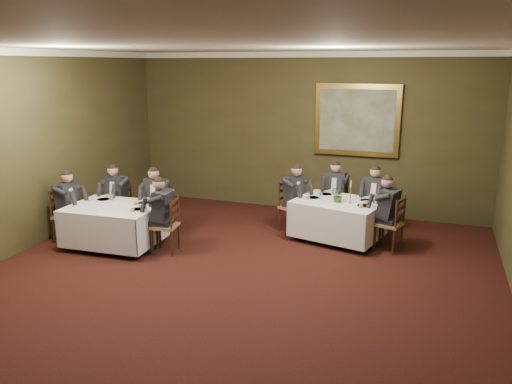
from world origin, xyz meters
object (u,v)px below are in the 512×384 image
Objects in this scene: chair_main_endleft at (292,217)px; centerpiece at (338,195)px; diner_main_backright at (375,207)px; diner_main_endleft at (293,206)px; diner_sec_endright at (165,224)px; diner_main_endright at (389,223)px; chair_sec_endleft at (68,226)px; table_main at (338,217)px; chair_main_backleft at (335,211)px; table_second at (115,222)px; chair_main_backright at (374,218)px; chair_sec_backleft at (119,216)px; diner_sec_endleft at (67,214)px; diner_main_backleft at (335,201)px; chair_sec_endright at (166,237)px; chair_main_endright at (389,235)px; diner_sec_backleft at (118,205)px; chair_sec_backright at (158,220)px; diner_sec_backright at (157,209)px; candlestick at (350,194)px; painting at (357,120)px.

chair_main_endleft is 1.20m from centerpiece.
diner_main_backright is 1.61m from diner_main_endleft.
chair_main_endleft is 0.74× the size of diner_sec_endright.
diner_main_endright is 1.35× the size of chair_sec_endleft.
table_main is 0.92m from chair_main_backleft.
chair_main_backleft and chair_main_endleft have the same top height.
table_second is 4.98m from chair_main_backright.
chair_main_backleft is 0.74× the size of diner_main_backright.
diner_sec_endright is at bearing 158.02° from chair_sec_backleft.
diner_main_endright is at bearing -7.71° from centerpiece.
diner_sec_endleft reaches higher than chair_main_endleft.
chair_main_backright is (0.82, -0.18, -0.23)m from diner_main_backleft.
diner_sec_endright is (1.49, -0.75, 0.23)m from chair_sec_backleft.
diner_main_endright is (0.36, -0.90, 0.00)m from diner_main_backright.
chair_main_backright is at bearing -63.64° from diner_sec_endright.
diner_sec_endright reaches higher than chair_sec_endright.
chair_main_backleft is 3.56× the size of centerpiece.
diner_main_endleft is 1.00× the size of diner_main_endright.
centerpiece reaches higher than chair_sec_endleft.
diner_main_endleft is (0.01, -0.00, 0.23)m from chair_main_endleft.
diner_main_endright is 5.95m from chair_sec_endleft.
chair_sec_endright is (-3.70, -1.45, 0.00)m from chair_main_endright.
diner_sec_backleft reaches higher than chair_sec_endleft.
chair_sec_backright is (-3.96, -1.57, 0.00)m from chair_main_backright.
diner_main_endleft reaches higher than chair_sec_endright.
chair_main_backright is at bearing 128.22° from chair_main_endleft.
chair_main_endleft is at bearing 28.77° from chair_main_backright.
diner_main_backright is 1.64m from chair_main_endleft.
chair_sec_backleft is at bearing 54.50° from chair_sec_endright.
diner_sec_backright is at bearing 29.97° from chair_sec_endright.
diner_main_backright is 1.00× the size of diner_main_endright.
chair_sec_endleft is 5.33m from candlestick.
chair_main_endleft is at bearing -155.56° from diner_sec_backleft.
chair_main_endleft is 2.54m from painting.
chair_main_backright is at bearing 53.11° from centerpiece.
diner_main_backleft is 1.61m from diner_main_endright.
chair_main_endright is 0.99m from candlestick.
chair_main_backleft is 0.74× the size of diner_sec_backleft.
chair_sec_backright is 1.02m from chair_sec_endright.
candlestick is (4.46, 0.85, 0.42)m from diner_sec_backleft.
chair_main_endright is at bearing 101.71° from chair_sec_endleft.
table_second is at bearing 124.63° from chair_main_endright.
chair_sec_endleft is at bearing 30.03° from diner_sec_backright.
diner_sec_endright is (-2.52, -2.56, 0.23)m from chair_main_backleft.
diner_sec_endright reaches higher than candlestick.
diner_main_endright reaches higher than chair_main_backleft.
chair_main_backright is 0.74× the size of diner_main_endleft.
diner_main_endright reaches higher than chair_sec_backright.
candlestick reaches higher than chair_sec_endright.
chair_sec_endright is at bearing -21.20° from diner_main_endleft.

